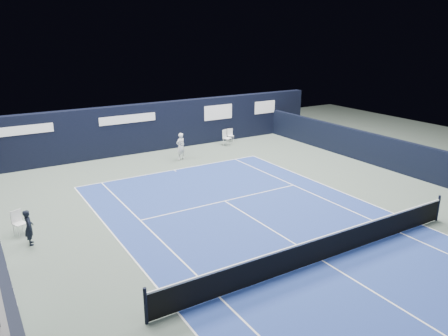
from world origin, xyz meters
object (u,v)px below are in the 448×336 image
object	(u,v)px
line_judge_chair	(18,221)
tennis_net	(323,247)
folding_chair_back_a	(225,135)
folding_chair_back_b	(230,134)
tennis_player	(181,146)

from	to	relation	value
line_judge_chair	tennis_net	distance (m)	11.50
folding_chair_back_a	folding_chair_back_b	xyz separation A→B (m)	(0.85, 0.73, -0.20)
folding_chair_back_b	tennis_net	world-z (taller)	tennis_net
folding_chair_back_b	tennis_net	xyz separation A→B (m)	(-6.29, -15.87, -0.00)
line_judge_chair	folding_chair_back_a	bearing A→B (deg)	5.66
tennis_net	folding_chair_back_a	bearing A→B (deg)	70.23
folding_chair_back_a	tennis_player	world-z (taller)	tennis_player
folding_chair_back_a	tennis_player	distance (m)	4.44
tennis_player	tennis_net	bearing A→B (deg)	-95.42
line_judge_chair	tennis_net	size ratio (longest dim) A/B	0.07
tennis_net	line_judge_chair	bearing A→B (deg)	137.99
folding_chair_back_a	folding_chair_back_b	bearing A→B (deg)	15.83
folding_chair_back_a	tennis_net	size ratio (longest dim) A/B	0.08
folding_chair_back_a	folding_chair_back_b	distance (m)	1.14
folding_chair_back_b	line_judge_chair	distance (m)	16.94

